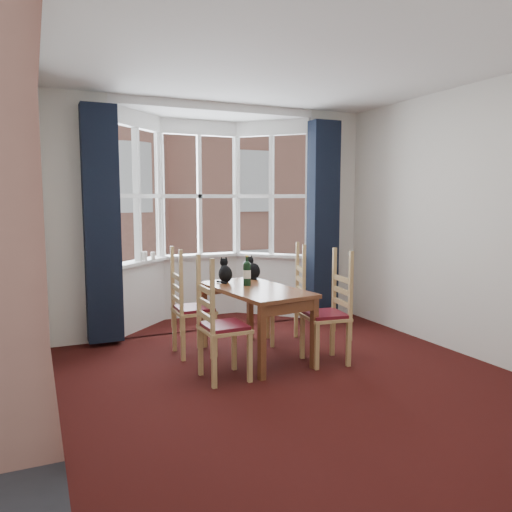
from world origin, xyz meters
TOP-DOWN VIEW (x-y plane):
  - floor at (0.00, 0.00)m, footprint 4.50×4.50m
  - ceiling at (0.00, 0.00)m, footprint 4.50×4.50m
  - wall_left at (-2.00, 0.00)m, footprint 0.00×4.50m
  - wall_right at (2.00, 0.00)m, footprint 0.00×4.50m
  - wall_back_pier_left at (-1.65, 2.25)m, footprint 0.70×0.12m
  - wall_back_pier_right at (1.65, 2.25)m, footprint 0.70×0.12m
  - bay_window at (0.00, 2.75)m, footprint 2.76×0.94m
  - curtain_left at (-1.42, 2.07)m, footprint 0.38×0.22m
  - curtain_right at (1.42, 2.07)m, footprint 0.38×0.22m
  - dining_table at (-0.06, 0.98)m, footprint 0.87×1.39m
  - chair_left_near at (-0.66, 0.51)m, footprint 0.41×0.43m
  - chair_left_far at (-0.70, 1.34)m, footprint 0.41×0.43m
  - chair_right_near at (0.60, 0.52)m, footprint 0.45×0.46m
  - chair_right_far at (0.56, 1.31)m, footprint 0.51×0.52m
  - cat_left at (-0.22, 1.42)m, footprint 0.17×0.22m
  - cat_right at (0.16, 1.52)m, footprint 0.19×0.23m
  - wine_bottle at (-0.08, 1.13)m, footprint 0.08×0.08m
  - candle_tall at (-0.85, 2.60)m, footprint 0.06×0.06m
  - candle_short at (-0.74, 2.63)m, footprint 0.06×0.06m
  - street at (0.00, 32.25)m, footprint 80.00×80.00m
  - tenement_building at (0.00, 14.01)m, footprint 18.40×7.80m

SIDE VIEW (x-z plane):
  - street at x=0.00m, z-range -6.00..-6.00m
  - floor at x=0.00m, z-range 0.00..0.00m
  - chair_left_near at x=-0.66m, z-range 0.01..0.93m
  - chair_left_far at x=-0.70m, z-range 0.01..0.93m
  - chair_right_near at x=0.60m, z-range 0.01..0.93m
  - chair_right_far at x=0.56m, z-range 0.01..0.93m
  - dining_table at x=-0.06m, z-range 0.27..1.00m
  - cat_right at x=0.16m, z-range 0.70..0.97m
  - cat_left at x=-0.22m, z-range 0.70..0.98m
  - wine_bottle at x=-0.08m, z-range 0.71..1.03m
  - candle_short at x=-0.74m, z-range 0.87..0.97m
  - candle_tall at x=-0.85m, z-range 0.87..0.98m
  - curtain_left at x=-1.42m, z-range 0.05..2.65m
  - curtain_right at x=1.42m, z-range 0.05..2.65m
  - wall_left at x=-2.00m, z-range -0.85..3.65m
  - wall_right at x=2.00m, z-range -0.85..3.65m
  - wall_back_pier_left at x=-1.65m, z-range 0.00..2.80m
  - wall_back_pier_right at x=1.65m, z-range 0.00..2.80m
  - bay_window at x=0.00m, z-range 0.00..2.80m
  - tenement_building at x=0.00m, z-range -6.00..9.20m
  - ceiling at x=0.00m, z-range 2.80..2.80m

